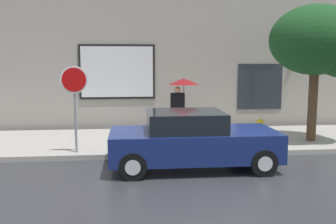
# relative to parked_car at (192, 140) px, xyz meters

# --- Properties ---
(ground_plane) EXTENTS (60.00, 60.00, 0.00)m
(ground_plane) POSITION_rel_parked_car_xyz_m (0.76, -0.03, -0.71)
(ground_plane) COLOR #333338
(sidewalk) EXTENTS (20.00, 4.00, 0.15)m
(sidewalk) POSITION_rel_parked_car_xyz_m (0.76, 2.97, -0.64)
(sidewalk) COLOR #A3A099
(sidewalk) RESTS_ON ground
(building_facade) EXTENTS (20.00, 0.67, 7.00)m
(building_facade) POSITION_rel_parked_car_xyz_m (0.75, 5.47, 2.77)
(building_facade) COLOR #9E998E
(building_facade) RESTS_ON ground
(parked_car) EXTENTS (4.17, 1.92, 1.45)m
(parked_car) POSITION_rel_parked_car_xyz_m (0.00, 0.00, 0.00)
(parked_car) COLOR navy
(parked_car) RESTS_ON ground
(fire_hydrant) EXTENTS (0.30, 0.44, 0.75)m
(fire_hydrant) POSITION_rel_parked_car_xyz_m (2.53, 2.12, -0.20)
(fire_hydrant) COLOR yellow
(fire_hydrant) RESTS_ON sidewalk
(pedestrian_with_umbrella) EXTENTS (1.09, 1.09, 1.95)m
(pedestrian_with_umbrella) POSITION_rel_parked_car_xyz_m (0.29, 3.89, 1.02)
(pedestrian_with_umbrella) COLOR black
(pedestrian_with_umbrella) RESTS_ON sidewalk
(street_tree) EXTENTS (2.92, 2.48, 4.30)m
(street_tree) POSITION_rel_parked_car_xyz_m (4.40, 2.11, 2.55)
(street_tree) COLOR #4C3823
(street_tree) RESTS_ON sidewalk
(stop_sign) EXTENTS (0.76, 0.10, 2.42)m
(stop_sign) POSITION_rel_parked_car_xyz_m (-3.05, 1.32, 1.15)
(stop_sign) COLOR gray
(stop_sign) RESTS_ON sidewalk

